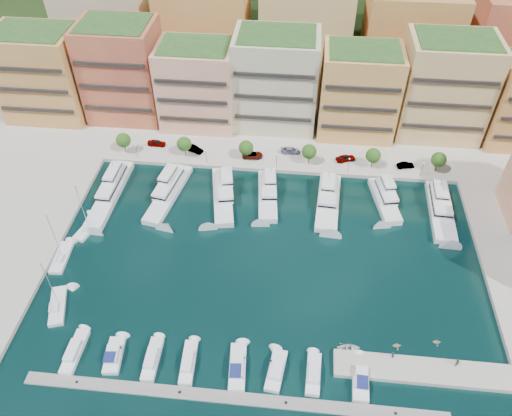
% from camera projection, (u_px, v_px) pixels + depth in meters
% --- Properties ---
extents(ground, '(400.00, 400.00, 0.00)m').
position_uv_depth(ground, '(266.00, 263.00, 105.25)').
color(ground, black).
rests_on(ground, ground).
extents(north_quay, '(220.00, 64.00, 2.00)m').
position_uv_depth(north_quay, '(284.00, 105.00, 149.90)').
color(north_quay, '#9E998E').
rests_on(north_quay, ground).
extents(hillside, '(240.00, 40.00, 58.00)m').
position_uv_depth(hillside, '(291.00, 36.00, 184.46)').
color(hillside, '#193214').
rests_on(hillside, ground).
extents(south_pontoon, '(72.00, 2.20, 0.35)m').
position_uv_depth(south_pontoon, '(232.00, 398.00, 83.87)').
color(south_pontoon, gray).
rests_on(south_pontoon, ground).
extents(finger_pier, '(32.00, 5.00, 2.00)m').
position_uv_depth(finger_pier, '(425.00, 373.00, 87.22)').
color(finger_pier, '#9E998E').
rests_on(finger_pier, ground).
extents(apartment_0, '(22.00, 16.50, 24.80)m').
position_uv_depth(apartment_0, '(43.00, 74.00, 136.88)').
color(apartment_0, '#CB8A4A').
rests_on(apartment_0, north_quay).
extents(apartment_1, '(20.00, 16.50, 26.80)m').
position_uv_depth(apartment_1, '(122.00, 71.00, 136.03)').
color(apartment_1, '#BE6C3F').
rests_on(apartment_1, north_quay).
extents(apartment_2, '(20.00, 15.50, 22.80)m').
position_uv_depth(apartment_2, '(198.00, 85.00, 134.43)').
color(apartment_2, '#F3A488').
rests_on(apartment_2, north_quay).
extents(apartment_3, '(22.00, 16.50, 25.80)m').
position_uv_depth(apartment_3, '(276.00, 80.00, 133.30)').
color(apartment_3, beige).
rests_on(apartment_3, north_quay).
extents(apartment_4, '(20.00, 15.50, 23.80)m').
position_uv_depth(apartment_4, '(359.00, 92.00, 130.95)').
color(apartment_4, tan).
rests_on(apartment_4, north_quay).
extents(apartment_5, '(22.00, 16.50, 26.80)m').
position_uv_depth(apartment_5, '(444.00, 87.00, 129.75)').
color(apartment_5, tan).
rests_on(apartment_5, north_quay).
extents(backblock_0, '(26.00, 18.00, 30.00)m').
position_uv_depth(backblock_0, '(107.00, 29.00, 151.51)').
color(backblock_0, beige).
rests_on(backblock_0, north_quay).
extents(backblock_1, '(26.00, 18.00, 30.00)m').
position_uv_depth(backblock_1, '(205.00, 33.00, 149.32)').
color(backblock_1, tan).
rests_on(backblock_1, north_quay).
extents(backblock_2, '(26.00, 18.00, 30.00)m').
position_uv_depth(backblock_2, '(305.00, 38.00, 147.13)').
color(backblock_2, tan).
rests_on(backblock_2, north_quay).
extents(backblock_3, '(26.00, 18.00, 30.00)m').
position_uv_depth(backblock_3, '(408.00, 42.00, 144.94)').
color(backblock_3, '#CB8A4A').
rests_on(backblock_3, north_quay).
extents(tree_0, '(3.80, 3.80, 5.65)m').
position_uv_depth(tree_0, '(123.00, 140.00, 129.02)').
color(tree_0, '#473323').
rests_on(tree_0, north_quay).
extents(tree_1, '(3.80, 3.80, 5.65)m').
position_uv_depth(tree_1, '(184.00, 144.00, 127.85)').
color(tree_1, '#473323').
rests_on(tree_1, north_quay).
extents(tree_2, '(3.80, 3.80, 5.65)m').
position_uv_depth(tree_2, '(246.00, 148.00, 126.69)').
color(tree_2, '#473323').
rests_on(tree_2, north_quay).
extents(tree_3, '(3.80, 3.80, 5.65)m').
position_uv_depth(tree_3, '(309.00, 152.00, 125.52)').
color(tree_3, '#473323').
rests_on(tree_3, north_quay).
extents(tree_4, '(3.80, 3.80, 5.65)m').
position_uv_depth(tree_4, '(373.00, 156.00, 124.35)').
color(tree_4, '#473323').
rests_on(tree_4, north_quay).
extents(tree_5, '(3.80, 3.80, 5.65)m').
position_uv_depth(tree_5, '(439.00, 160.00, 123.18)').
color(tree_5, '#473323').
rests_on(tree_5, north_quay).
extents(lamppost_0, '(0.30, 0.30, 4.20)m').
position_uv_depth(lamppost_0, '(137.00, 149.00, 127.71)').
color(lamppost_0, black).
rests_on(lamppost_0, north_quay).
extents(lamppost_1, '(0.30, 0.30, 4.20)m').
position_uv_depth(lamppost_1, '(206.00, 154.00, 126.39)').
color(lamppost_1, black).
rests_on(lamppost_1, north_quay).
extents(lamppost_2, '(0.30, 0.30, 4.20)m').
position_uv_depth(lamppost_2, '(277.00, 158.00, 125.08)').
color(lamppost_2, black).
rests_on(lamppost_2, north_quay).
extents(lamppost_3, '(0.30, 0.30, 4.20)m').
position_uv_depth(lamppost_3, '(349.00, 163.00, 123.76)').
color(lamppost_3, black).
rests_on(lamppost_3, north_quay).
extents(lamppost_4, '(0.30, 0.30, 4.20)m').
position_uv_depth(lamppost_4, '(423.00, 167.00, 122.45)').
color(lamppost_4, black).
rests_on(lamppost_4, north_quay).
extents(yacht_0, '(5.01, 23.76, 7.30)m').
position_uv_depth(yacht_0, '(111.00, 190.00, 120.36)').
color(yacht_0, silver).
rests_on(yacht_0, ground).
extents(yacht_1, '(7.95, 21.57, 7.30)m').
position_uv_depth(yacht_1, '(169.00, 191.00, 120.20)').
color(yacht_1, silver).
rests_on(yacht_1, ground).
extents(yacht_2, '(8.01, 20.28, 7.30)m').
position_uv_depth(yacht_2, '(223.00, 192.00, 119.64)').
color(yacht_2, silver).
rests_on(yacht_2, ground).
extents(yacht_3, '(6.01, 17.71, 7.30)m').
position_uv_depth(yacht_3, '(268.00, 192.00, 119.67)').
color(yacht_3, silver).
rests_on(yacht_3, ground).
extents(yacht_4, '(6.29, 19.53, 7.30)m').
position_uv_depth(yacht_4, '(328.00, 199.00, 118.04)').
color(yacht_4, silver).
rests_on(yacht_4, ground).
extents(yacht_5, '(6.97, 15.80, 7.30)m').
position_uv_depth(yacht_5, '(385.00, 198.00, 118.32)').
color(yacht_5, silver).
rests_on(yacht_5, ground).
extents(yacht_6, '(5.69, 20.08, 7.30)m').
position_uv_depth(yacht_6, '(440.00, 207.00, 115.88)').
color(yacht_6, silver).
rests_on(yacht_6, ground).
extents(cruiser_0, '(2.57, 8.92, 2.55)m').
position_uv_depth(cruiser_0, '(75.00, 352.00, 89.53)').
color(cruiser_0, white).
rests_on(cruiser_0, ground).
extents(cruiser_1, '(3.54, 7.41, 2.66)m').
position_uv_depth(cruiser_1, '(114.00, 356.00, 88.98)').
color(cruiser_1, white).
rests_on(cruiser_1, ground).
extents(cruiser_2, '(2.46, 8.43, 2.55)m').
position_uv_depth(cruiser_2, '(152.00, 359.00, 88.49)').
color(cruiser_2, white).
rests_on(cruiser_2, ground).
extents(cruiser_3, '(2.75, 8.54, 2.55)m').
position_uv_depth(cruiser_3, '(188.00, 363.00, 88.01)').
color(cruiser_3, white).
rests_on(cruiser_3, ground).
extents(cruiser_4, '(3.49, 9.14, 2.66)m').
position_uv_depth(cruiser_4, '(237.00, 367.00, 87.34)').
color(cruiser_4, white).
rests_on(cruiser_4, ground).
extents(cruiser_5, '(3.70, 8.18, 2.55)m').
position_uv_depth(cruiser_5, '(276.00, 371.00, 86.88)').
color(cruiser_5, white).
rests_on(cruiser_5, ground).
extents(cruiser_6, '(2.74, 7.96, 2.55)m').
position_uv_depth(cruiser_6, '(313.00, 374.00, 86.41)').
color(cruiser_6, white).
rests_on(cruiser_6, ground).
extents(cruiser_7, '(3.08, 8.49, 2.66)m').
position_uv_depth(cruiser_7, '(361.00, 379.00, 85.78)').
color(cruiser_7, white).
rests_on(cruiser_7, ground).
extents(sailboat_0, '(5.35, 9.50, 13.20)m').
position_uv_depth(sailboat_0, '(58.00, 306.00, 96.92)').
color(sailboat_0, silver).
rests_on(sailboat_0, ground).
extents(sailboat_1, '(3.37, 8.83, 13.20)m').
position_uv_depth(sailboat_1, '(62.00, 258.00, 105.88)').
color(sailboat_1, silver).
rests_on(sailboat_1, ground).
extents(sailboat_2, '(4.77, 8.60, 13.20)m').
position_uv_depth(sailboat_2, '(88.00, 228.00, 112.22)').
color(sailboat_2, silver).
rests_on(sailboat_2, ground).
extents(tender_3, '(1.59, 1.37, 0.83)m').
position_uv_depth(tender_3, '(437.00, 342.00, 91.15)').
color(tender_3, beige).
rests_on(tender_3, ground).
extents(tender_1, '(1.81, 1.61, 0.88)m').
position_uv_depth(tender_1, '(397.00, 345.00, 90.60)').
color(tender_1, beige).
rests_on(tender_1, ground).
extents(tender_0, '(4.66, 3.71, 0.87)m').
position_uv_depth(tender_0, '(349.00, 349.00, 90.10)').
color(tender_0, silver).
rests_on(tender_0, ground).
extents(car_0, '(4.85, 2.04, 1.64)m').
position_uv_depth(car_0, '(157.00, 143.00, 133.10)').
color(car_0, gray).
rests_on(car_0, north_quay).
extents(car_1, '(5.04, 3.51, 1.57)m').
position_uv_depth(car_1, '(194.00, 149.00, 131.20)').
color(car_1, gray).
rests_on(car_1, north_quay).
extents(car_2, '(5.64, 3.03, 1.51)m').
position_uv_depth(car_2, '(252.00, 155.00, 129.45)').
color(car_2, gray).
rests_on(car_2, north_quay).
extents(car_3, '(5.28, 2.54, 1.48)m').
position_uv_depth(car_3, '(291.00, 150.00, 130.82)').
color(car_3, gray).
rests_on(car_3, north_quay).
extents(car_4, '(5.41, 3.69, 1.71)m').
position_uv_depth(car_4, '(346.00, 158.00, 128.30)').
color(car_4, gray).
rests_on(car_4, north_quay).
extents(car_5, '(4.61, 2.46, 1.44)m').
position_uv_depth(car_5, '(405.00, 165.00, 126.36)').
color(car_5, gray).
rests_on(car_5, north_quay).
extents(person_0, '(0.56, 0.72, 1.75)m').
position_uv_depth(person_0, '(393.00, 355.00, 87.67)').
color(person_0, '#27284F').
rests_on(person_0, finger_pier).
extents(person_1, '(1.11, 1.06, 1.81)m').
position_uv_depth(person_1, '(456.00, 362.00, 86.58)').
color(person_1, '#4B3B2D').
rests_on(person_1, finger_pier).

